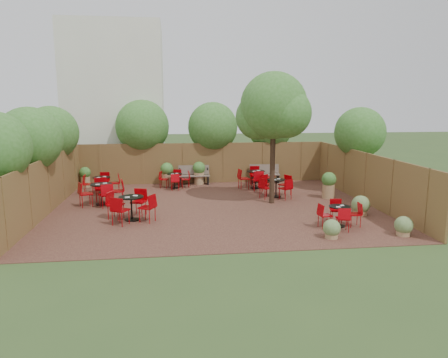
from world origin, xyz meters
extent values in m
plane|color=#354F23|center=(0.00, 0.00, 0.00)|extent=(80.00, 80.00, 0.00)
cube|color=#381B17|center=(0.00, 0.00, 0.01)|extent=(12.00, 10.00, 0.02)
cube|color=brown|center=(0.00, 5.00, 1.00)|extent=(12.00, 0.08, 2.00)
cube|color=brown|center=(-6.00, 0.00, 1.00)|extent=(0.08, 10.00, 2.00)
cube|color=brown|center=(6.00, 0.00, 1.00)|extent=(0.08, 10.00, 2.00)
cube|color=silver|center=(-4.50, 8.00, 4.00)|extent=(5.00, 4.00, 8.00)
sphere|color=#356C23|center=(-6.60, 3.00, 2.68)|extent=(2.27, 2.27, 2.27)
sphere|color=#356C23|center=(-6.50, 0.00, 2.67)|extent=(2.24, 2.24, 2.24)
sphere|color=#356C23|center=(-3.00, 5.70, 2.79)|extent=(2.63, 2.63, 2.63)
sphere|color=#356C23|center=(0.50, 5.60, 2.75)|extent=(2.49, 2.49, 2.49)
sphere|color=#356C23|center=(3.50, 5.80, 2.69)|extent=(2.31, 2.31, 2.31)
sphere|color=#356C23|center=(6.60, 2.00, 2.66)|extent=(2.20, 2.20, 2.20)
cylinder|color=black|center=(2.32, 0.37, 2.02)|extent=(0.23, 0.23, 4.01)
sphere|color=#356C23|center=(2.32, 0.37, 3.83)|extent=(2.55, 2.55, 2.55)
sphere|color=#356C23|center=(1.82, 0.77, 3.39)|extent=(1.79, 1.79, 1.79)
sphere|color=#356C23|center=(2.72, -0.03, 3.55)|extent=(1.86, 1.86, 1.86)
cube|color=brown|center=(-0.53, 4.55, 0.45)|extent=(1.50, 0.46, 0.05)
cube|color=brown|center=(-0.53, 4.75, 0.72)|extent=(1.50, 0.12, 0.45)
cube|color=black|center=(-1.21, 4.55, 0.22)|extent=(0.06, 0.45, 0.40)
cube|color=black|center=(0.15, 4.55, 0.22)|extent=(0.06, 0.45, 0.40)
cube|color=brown|center=(2.98, 4.55, 0.44)|extent=(1.49, 0.53, 0.05)
cube|color=brown|center=(2.98, 4.75, 0.70)|extent=(1.47, 0.20, 0.44)
cube|color=black|center=(2.32, 4.55, 0.22)|extent=(0.08, 0.44, 0.39)
cube|color=black|center=(3.65, 4.55, 0.22)|extent=(0.08, 0.44, 0.39)
cylinder|color=black|center=(3.68, -3.03, 0.03)|extent=(0.39, 0.39, 0.03)
cylinder|color=black|center=(3.68, -3.03, 0.35)|extent=(0.04, 0.04, 0.63)
cylinder|color=black|center=(3.68, -3.03, 0.67)|extent=(0.68, 0.68, 0.03)
cube|color=white|center=(3.79, -2.96, 0.69)|extent=(0.13, 0.10, 0.01)
cube|color=white|center=(3.59, -3.14, 0.69)|extent=(0.13, 0.10, 0.01)
cylinder|color=black|center=(2.27, 3.29, 0.04)|extent=(0.48, 0.48, 0.03)
cylinder|color=black|center=(2.27, 3.29, 0.42)|extent=(0.05, 0.05, 0.76)
cylinder|color=black|center=(2.27, 3.29, 0.82)|extent=(0.83, 0.83, 0.03)
cube|color=white|center=(2.41, 3.38, 0.84)|extent=(0.15, 0.11, 0.02)
cube|color=white|center=(2.17, 3.16, 0.84)|extent=(0.15, 0.11, 0.02)
cylinder|color=black|center=(-4.31, 0.95, 0.04)|extent=(0.48, 0.48, 0.03)
cylinder|color=black|center=(-4.31, 0.95, 0.42)|extent=(0.05, 0.05, 0.76)
cylinder|color=black|center=(-4.31, 0.95, 0.82)|extent=(0.83, 0.83, 0.03)
cube|color=white|center=(-4.18, 1.03, 0.84)|extent=(0.18, 0.15, 0.02)
cube|color=white|center=(-4.42, 0.82, 0.84)|extent=(0.18, 0.15, 0.02)
cylinder|color=black|center=(-4.63, 2.95, 0.03)|extent=(0.44, 0.44, 0.03)
cylinder|color=black|center=(-4.63, 2.95, 0.39)|extent=(0.05, 0.05, 0.69)
cylinder|color=black|center=(-4.63, 2.95, 0.74)|extent=(0.75, 0.75, 0.03)
cube|color=white|center=(-4.51, 3.03, 0.77)|extent=(0.14, 0.10, 0.01)
cube|color=white|center=(-4.73, 2.83, 0.77)|extent=(0.14, 0.10, 0.01)
cylinder|color=black|center=(-1.47, 3.80, 0.03)|extent=(0.40, 0.40, 0.03)
cylinder|color=black|center=(-1.47, 3.80, 0.36)|extent=(0.05, 0.05, 0.64)
cylinder|color=black|center=(-1.47, 3.80, 0.69)|extent=(0.69, 0.69, 0.03)
cube|color=white|center=(-1.37, 3.87, 0.71)|extent=(0.14, 0.10, 0.01)
cube|color=white|center=(-1.57, 3.69, 0.71)|extent=(0.14, 0.10, 0.01)
cylinder|color=black|center=(2.75, 1.40, 0.04)|extent=(0.44, 0.44, 0.03)
cylinder|color=black|center=(2.75, 1.40, 0.39)|extent=(0.05, 0.05, 0.70)
cylinder|color=black|center=(2.75, 1.40, 0.75)|extent=(0.76, 0.76, 0.03)
cube|color=white|center=(2.87, 1.48, 0.78)|extent=(0.17, 0.15, 0.02)
cube|color=white|center=(2.65, 1.28, 0.78)|extent=(0.17, 0.15, 0.02)
cylinder|color=black|center=(-2.95, -1.46, 0.04)|extent=(0.48, 0.48, 0.03)
cylinder|color=black|center=(-2.95, -1.46, 0.42)|extent=(0.05, 0.05, 0.77)
cylinder|color=black|center=(-2.95, -1.46, 0.82)|extent=(0.83, 0.83, 0.03)
cube|color=white|center=(-2.82, -1.37, 0.84)|extent=(0.18, 0.16, 0.02)
cube|color=white|center=(-3.06, -1.59, 0.84)|extent=(0.18, 0.16, 0.02)
cylinder|color=#99764C|center=(-1.83, 4.46, 0.31)|extent=(0.51, 0.51, 0.58)
sphere|color=#356C23|center=(-1.83, 4.46, 0.83)|extent=(0.61, 0.61, 0.61)
cylinder|color=#99764C|center=(-0.28, 4.63, 0.31)|extent=(0.50, 0.50, 0.58)
sphere|color=#356C23|center=(-0.28, 4.63, 0.82)|extent=(0.60, 0.60, 0.60)
cylinder|color=#99764C|center=(-5.65, 4.58, 0.27)|extent=(0.43, 0.43, 0.50)
sphere|color=#356C23|center=(-5.65, 4.58, 0.71)|extent=(0.52, 0.52, 0.52)
cylinder|color=#99764C|center=(4.86, 0.90, 0.31)|extent=(0.50, 0.50, 0.57)
sphere|color=#356C23|center=(4.86, 0.90, 0.81)|extent=(0.60, 0.60, 0.60)
cylinder|color=#99764C|center=(5.22, -4.15, 0.11)|extent=(0.39, 0.39, 0.18)
sphere|color=#5B773E|center=(5.22, -4.15, 0.33)|extent=(0.54, 0.54, 0.54)
cylinder|color=#99764C|center=(3.01, -4.11, 0.11)|extent=(0.38, 0.38, 0.17)
sphere|color=#5B773E|center=(3.01, -4.11, 0.32)|extent=(0.51, 0.51, 0.51)
cylinder|color=#99764C|center=(5.00, -1.77, 0.13)|extent=(0.47, 0.47, 0.21)
sphere|color=#5B773E|center=(5.00, -1.77, 0.39)|extent=(0.64, 0.64, 0.64)
camera|label=1|loc=(-1.53, -15.14, 3.86)|focal=33.00mm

